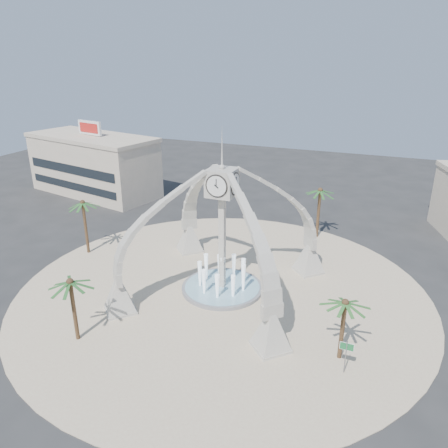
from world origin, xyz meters
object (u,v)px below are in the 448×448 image
at_px(clock_tower, 222,229).
at_px(palm_west, 83,203).
at_px(street_sign, 346,351).
at_px(palm_east, 345,303).
at_px(palm_north, 320,191).
at_px(fountain, 222,287).
at_px(palm_south, 70,283).

distance_m(clock_tower, palm_west, 18.00).
xyz_separation_m(palm_west, street_sign, (30.76, -9.86, -4.12)).
xyz_separation_m(palm_east, palm_north, (-6.28, 23.14, 1.27)).
xyz_separation_m(palm_north, street_sign, (6.85, -24.77, -4.12)).
bearing_deg(street_sign, clock_tower, 149.25).
relative_size(clock_tower, palm_west, 2.60).
distance_m(fountain, palm_south, 15.12).
relative_size(fountain, palm_west, 1.16).
bearing_deg(palm_east, palm_west, 164.75).
height_order(palm_east, palm_south, palm_south).
bearing_deg(palm_south, clock_tower, 56.37).
bearing_deg(palm_north, street_sign, -74.54).
xyz_separation_m(palm_east, street_sign, (0.57, -1.63, -2.85)).
bearing_deg(palm_west, street_sign, -17.77).
relative_size(clock_tower, street_sign, 6.40).
relative_size(palm_north, palm_south, 1.16).
bearing_deg(fountain, palm_west, 173.47).
height_order(palm_west, street_sign, palm_west).
xyz_separation_m(clock_tower, palm_west, (-17.88, 2.05, -0.37)).
relative_size(palm_east, palm_south, 0.93).
xyz_separation_m(fountain, palm_west, (-17.88, 2.05, 5.83)).
xyz_separation_m(palm_south, street_sign, (20.79, 4.08, -3.25)).
relative_size(palm_west, palm_south, 1.15).
bearing_deg(palm_south, palm_north, 64.21).
distance_m(fountain, street_sign, 15.16).
relative_size(palm_north, street_sign, 2.48).
relative_size(clock_tower, palm_east, 3.22).
distance_m(palm_north, street_sign, 26.03).
distance_m(palm_west, palm_south, 17.16).
bearing_deg(palm_south, palm_west, 125.59).
bearing_deg(palm_north, palm_west, -148.05).
bearing_deg(palm_north, clock_tower, -109.57).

